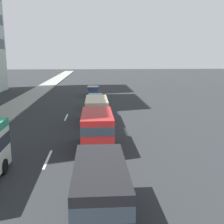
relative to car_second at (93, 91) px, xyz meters
name	(u,v)px	position (x,y,z in m)	size (l,w,h in m)	color
ground_plane	(72,105)	(-8.24, 2.84, -0.76)	(198.00, 198.00, 0.00)	#26282B
sidewalk_right	(17,105)	(-8.24, 9.95, -0.68)	(162.00, 3.64, 0.15)	gray
lane_stripe_mid	(48,159)	(-27.67, 2.84, -0.75)	(3.20, 0.16, 0.01)	silver
lane_stripe_far	(66,117)	(-15.58, 2.84, -0.75)	(3.20, 0.16, 0.01)	silver
car_second	(93,91)	(0.00, 0.00, 0.00)	(4.69, 1.96, 1.59)	#1E478C
van_third	(97,129)	(-25.90, -0.33, 0.72)	(4.88, 2.23, 2.58)	#A51E1E
van_fourth	(100,190)	(-34.66, -0.34, 0.64)	(4.78, 2.11, 2.45)	black
van_fifth	(97,109)	(-18.07, -0.37, 0.60)	(5.35, 2.22, 2.37)	beige
car_sixth	(95,101)	(-10.30, -0.32, 0.05)	(4.66, 1.95, 1.71)	beige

